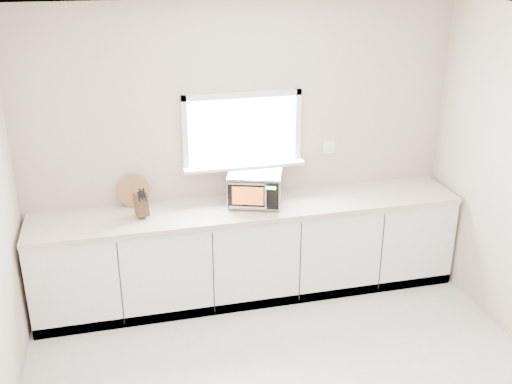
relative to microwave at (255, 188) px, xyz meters
name	(u,v)px	position (x,y,z in m)	size (l,w,h in m)	color
back_wall	(242,149)	(-0.06, 0.27, 0.29)	(4.00, 0.17, 2.70)	#B3A48E
cabinets	(250,252)	(-0.06, -0.02, -0.64)	(3.92, 0.60, 0.88)	white
countertop	(250,208)	(-0.06, -0.03, -0.18)	(3.92, 0.64, 0.04)	beige
microwave	(255,188)	(0.00, 0.00, 0.00)	(0.56, 0.50, 0.30)	black
knife_block	(141,204)	(-1.02, -0.03, -0.04)	(0.13, 0.21, 0.28)	#4C301B
cutting_board	(133,191)	(-1.07, 0.22, -0.01)	(0.30, 0.30, 0.02)	#946439
coffee_grinder	(275,195)	(0.17, -0.06, -0.06)	(0.13, 0.13, 0.19)	#A8ABB0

